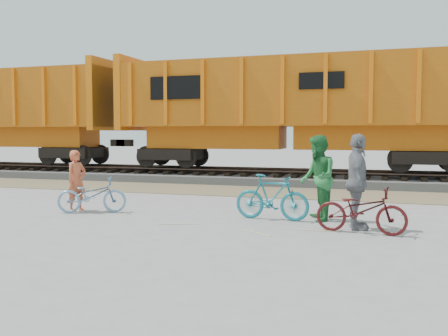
{
  "coord_description": "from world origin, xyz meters",
  "views": [
    {
      "loc": [
        3.19,
        -10.67,
        1.97
      ],
      "look_at": [
        -0.72,
        1.5,
        1.08
      ],
      "focal_mm": 40.0,
      "sensor_mm": 36.0,
      "label": 1
    }
  ],
  "objects": [
    {
      "name": "person_solo",
      "position": [
        -4.18,
        0.11,
        0.77
      ],
      "size": [
        0.51,
        0.64,
        1.54
      ],
      "primitive_type": "imported",
      "rotation": [
        0.0,
        0.0,
        1.29
      ],
      "color": "#D25C36",
      "rests_on": "ground"
    },
    {
      "name": "gravel_strip",
      "position": [
        0.0,
        5.5,
        0.01
      ],
      "size": [
        120.0,
        3.0,
        0.02
      ],
      "primitive_type": "cube",
      "color": "#857453",
      "rests_on": "ground"
    },
    {
      "name": "ballast_bed",
      "position": [
        0.0,
        9.0,
        0.15
      ],
      "size": [
        120.0,
        4.0,
        0.3
      ],
      "primitive_type": "cube",
      "color": "slate",
      "rests_on": "ground"
    },
    {
      "name": "hopper_car_center",
      "position": [
        -0.38,
        9.0,
        3.01
      ],
      "size": [
        14.0,
        3.13,
        4.65
      ],
      "color": "black",
      "rests_on": "track"
    },
    {
      "name": "bicycle_blue",
      "position": [
        -3.68,
        0.01,
        0.44
      ],
      "size": [
        1.77,
        1.22,
        0.88
      ],
      "primitive_type": "imported",
      "rotation": [
        0.0,
        0.0,
        2.0
      ],
      "color": "#74A1C5",
      "rests_on": "ground"
    },
    {
      "name": "person_woman",
      "position": [
        2.69,
        -0.21,
        0.98
      ],
      "size": [
        0.63,
        1.2,
        1.96
      ],
      "primitive_type": "imported",
      "rotation": [
        0.0,
        0.0,
        1.71
      ],
      "color": "gray",
      "rests_on": "ground"
    },
    {
      "name": "ground",
      "position": [
        0.0,
        0.0,
        0.0
      ],
      "size": [
        120.0,
        120.0,
        0.0
      ],
      "primitive_type": "plane",
      "color": "#9E9E99",
      "rests_on": "ground"
    },
    {
      "name": "bicycle_maroon",
      "position": [
        2.79,
        -0.61,
        0.46
      ],
      "size": [
        1.82,
        0.84,
        0.92
      ],
      "primitive_type": "imported",
      "rotation": [
        0.0,
        0.0,
        1.44
      ],
      "color": "#4A1214",
      "rests_on": "ground"
    },
    {
      "name": "bicycle_teal",
      "position": [
        0.79,
        0.36,
        0.52
      ],
      "size": [
        1.76,
        0.62,
        1.04
      ],
      "primitive_type": "imported",
      "rotation": [
        0.0,
        0.0,
        1.49
      ],
      "color": "#187888",
      "rests_on": "ground"
    },
    {
      "name": "track",
      "position": [
        0.0,
        9.0,
        0.47
      ],
      "size": [
        120.0,
        2.6,
        0.24
      ],
      "color": "black",
      "rests_on": "ballast_bed"
    },
    {
      "name": "person_man",
      "position": [
        1.79,
        0.56,
        0.97
      ],
      "size": [
        0.98,
        1.12,
        1.93
      ],
      "primitive_type": "imported",
      "rotation": [
        0.0,
        0.0,
        -1.26
      ],
      "color": "#2A7D3C",
      "rests_on": "ground"
    }
  ]
}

